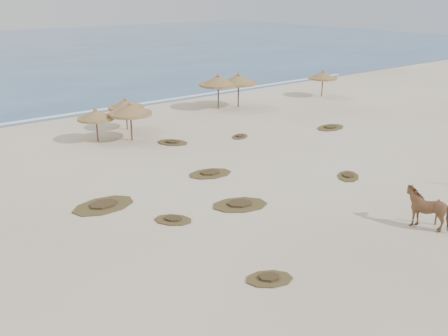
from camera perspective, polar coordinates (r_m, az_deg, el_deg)
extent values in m
plane|color=beige|center=(22.73, 6.03, -6.37)|extent=(160.00, 160.00, 0.00)
cube|color=white|center=(44.18, -17.93, 5.75)|extent=(70.00, 0.60, 0.01)
cylinder|color=brown|center=(35.59, -14.31, 4.36)|extent=(0.10, 0.10, 1.80)
cylinder|color=olive|center=(35.41, -14.41, 5.52)|extent=(2.65, 2.65, 0.15)
cone|color=olive|center=(35.34, -14.45, 5.96)|extent=(2.57, 2.57, 0.64)
cone|color=olive|center=(35.26, -14.51, 6.57)|extent=(0.31, 0.31, 0.19)
cylinder|color=brown|center=(38.20, -11.06, 5.68)|extent=(0.11, 0.11, 1.86)
cylinder|color=olive|center=(38.02, -11.14, 6.81)|extent=(3.01, 3.01, 0.16)
cone|color=olive|center=(37.96, -11.17, 7.24)|extent=(2.91, 2.91, 0.66)
cone|color=olive|center=(37.88, -11.21, 7.83)|extent=(0.32, 0.32, 0.19)
cylinder|color=brown|center=(35.29, -10.55, 4.76)|extent=(0.12, 0.12, 2.09)
cylinder|color=olive|center=(35.09, -10.64, 6.12)|extent=(3.39, 3.39, 0.18)
cone|color=olive|center=(35.01, -10.67, 6.64)|extent=(3.28, 3.28, 0.75)
cone|color=olive|center=(34.92, -10.72, 7.36)|extent=(0.36, 0.36, 0.22)
cylinder|color=brown|center=(44.16, -0.65, 8.26)|extent=(0.13, 0.13, 2.35)
cylinder|color=olive|center=(43.98, -0.66, 9.50)|extent=(4.42, 4.42, 0.20)
cone|color=olive|center=(43.92, -0.66, 9.97)|extent=(4.28, 4.28, 0.84)
cone|color=olive|center=(43.83, -0.66, 10.62)|extent=(0.40, 0.40, 0.25)
cylinder|color=brown|center=(45.08, 1.65, 8.47)|extent=(0.13, 0.13, 2.32)
cylinder|color=olive|center=(44.90, 1.66, 9.67)|extent=(3.56, 3.56, 0.20)
cone|color=olive|center=(44.84, 1.67, 10.13)|extent=(3.44, 3.44, 0.83)
cone|color=olive|center=(44.76, 1.67, 10.76)|extent=(0.40, 0.40, 0.24)
cylinder|color=brown|center=(50.51, 11.15, 9.13)|extent=(0.11, 0.11, 1.97)
cylinder|color=olive|center=(50.37, 11.22, 10.04)|extent=(2.94, 2.94, 0.17)
cone|color=olive|center=(50.32, 11.24, 10.38)|extent=(2.84, 2.84, 0.70)
cone|color=olive|center=(50.25, 11.27, 10.86)|extent=(0.34, 0.34, 0.21)
imported|color=#9C7247|center=(23.76, 22.39, -4.27)|extent=(1.74, 2.34, 1.80)
cylinder|color=brown|center=(24.21, 23.16, -4.67)|extent=(0.12, 0.12, 1.23)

